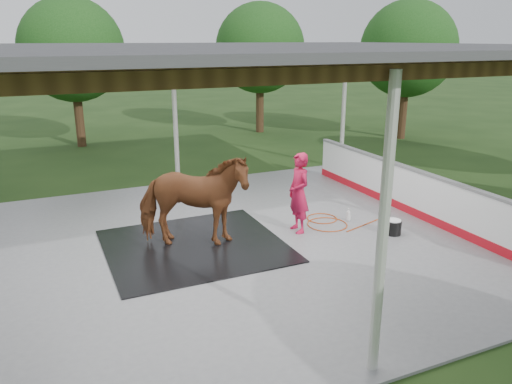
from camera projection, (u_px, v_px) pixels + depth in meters
name	position (u px, v px, depth m)	size (l,w,h in m)	color
ground	(238.00, 244.00, 10.72)	(100.00, 100.00, 0.00)	#1E3814
concrete_slab	(238.00, 242.00, 10.71)	(12.00, 10.00, 0.05)	slate
pavilion_structure	(236.00, 52.00, 9.55)	(12.60, 10.60, 4.05)	beige
dasher_board	(410.00, 191.00, 12.34)	(0.16, 8.00, 1.15)	red
tree_belt	(233.00, 60.00, 10.50)	(28.00, 28.00, 5.80)	#382314
rubber_mat	(195.00, 245.00, 10.45)	(3.59, 3.37, 0.03)	black
horse	(193.00, 201.00, 10.16)	(1.05, 2.31, 1.95)	brown
handler	(299.00, 193.00, 11.02)	(0.66, 0.43, 1.80)	#BA133C
wash_bucket	(393.00, 227.00, 11.06)	(0.36, 0.36, 0.33)	black
soap_bottle_a	(348.00, 214.00, 11.89)	(0.12, 0.12, 0.31)	silver
soap_bottle_b	(395.00, 231.00, 10.99)	(0.09, 0.09, 0.20)	#338CD8
hose_coil	(326.00, 222.00, 11.79)	(1.82, 1.35, 0.02)	#AA3B0C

